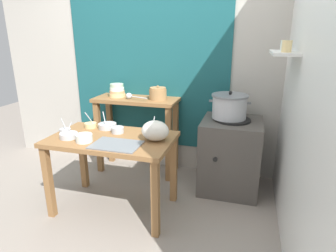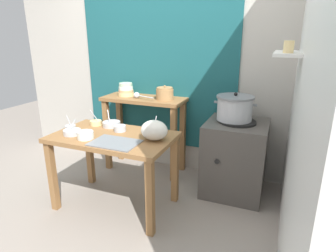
# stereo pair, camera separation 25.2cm
# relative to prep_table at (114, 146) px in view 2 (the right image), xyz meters

# --- Properties ---
(ground_plane) EXTENTS (9.00, 9.00, 0.00)m
(ground_plane) POSITION_rel_prep_table_xyz_m (0.14, -0.02, -0.61)
(ground_plane) COLOR gray
(wall_back) EXTENTS (4.40, 0.12, 2.60)m
(wall_back) POSITION_rel_prep_table_xyz_m (0.22, 1.08, 0.69)
(wall_back) COLOR #B2ADA3
(wall_back) RESTS_ON ground
(wall_right) EXTENTS (0.30, 3.20, 2.60)m
(wall_right) POSITION_rel_prep_table_xyz_m (1.54, 0.18, 0.69)
(wall_right) COLOR white
(wall_right) RESTS_ON ground
(prep_table) EXTENTS (1.10, 0.66, 0.72)m
(prep_table) POSITION_rel_prep_table_xyz_m (0.00, 0.00, 0.00)
(prep_table) COLOR olive
(prep_table) RESTS_ON ground
(back_shelf_table) EXTENTS (0.96, 0.40, 0.90)m
(back_shelf_table) POSITION_rel_prep_table_xyz_m (-0.09, 0.81, 0.07)
(back_shelf_table) COLOR olive
(back_shelf_table) RESTS_ON ground
(stove_block) EXTENTS (0.60, 0.61, 0.78)m
(stove_block) POSITION_rel_prep_table_xyz_m (1.01, 0.68, -0.23)
(stove_block) COLOR #4C4742
(stove_block) RESTS_ON ground
(steamer_pot) EXTENTS (0.41, 0.37, 0.28)m
(steamer_pot) POSITION_rel_prep_table_xyz_m (0.97, 0.70, 0.29)
(steamer_pot) COLOR #B7BABF
(steamer_pot) RESTS_ON stove_block
(clay_pot) EXTENTS (0.19, 0.19, 0.16)m
(clay_pot) POSITION_rel_prep_table_xyz_m (0.17, 0.81, 0.36)
(clay_pot) COLOR #A37A4C
(clay_pot) RESTS_ON back_shelf_table
(bowl_stack_enamel) EXTENTS (0.19, 0.19, 0.15)m
(bowl_stack_enamel) POSITION_rel_prep_table_xyz_m (-0.33, 0.83, 0.36)
(bowl_stack_enamel) COLOR #E5C684
(bowl_stack_enamel) RESTS_ON back_shelf_table
(ladle) EXTENTS (0.28, 0.12, 0.07)m
(ladle) POSITION_rel_prep_table_xyz_m (-0.14, 0.75, 0.33)
(ladle) COLOR #B7BABF
(ladle) RESTS_ON back_shelf_table
(serving_tray) EXTENTS (0.40, 0.28, 0.01)m
(serving_tray) POSITION_rel_prep_table_xyz_m (0.13, -0.17, 0.12)
(serving_tray) COLOR slate
(serving_tray) RESTS_ON prep_table
(plastic_bag) EXTENTS (0.24, 0.20, 0.18)m
(plastic_bag) POSITION_rel_prep_table_xyz_m (0.40, 0.03, 0.20)
(plastic_bag) COLOR silver
(plastic_bag) RESTS_ON prep_table
(prep_bowl_0) EXTENTS (0.10, 0.10, 0.15)m
(prep_bowl_0) POSITION_rel_prep_table_xyz_m (-0.46, -0.01, 0.14)
(prep_bowl_0) COLOR #B7BABF
(prep_bowl_0) RESTS_ON prep_table
(prep_bowl_1) EXTENTS (0.17, 0.17, 0.16)m
(prep_bowl_1) POSITION_rel_prep_table_xyz_m (-0.15, 0.22, 0.14)
(prep_bowl_1) COLOR #B7BABF
(prep_bowl_1) RESTS_ON prep_table
(prep_bowl_2) EXTENTS (0.14, 0.14, 0.07)m
(prep_bowl_2) POSITION_rel_prep_table_xyz_m (-0.17, -0.17, 0.15)
(prep_bowl_2) COLOR silver
(prep_bowl_2) RESTS_ON prep_table
(prep_bowl_3) EXTENTS (0.10, 0.10, 0.15)m
(prep_bowl_3) POSITION_rel_prep_table_xyz_m (0.33, 0.23, 0.14)
(prep_bowl_3) COLOR #B7BABF
(prep_bowl_3) RESTS_ON prep_table
(prep_bowl_4) EXTENTS (0.11, 0.11, 0.06)m
(prep_bowl_4) POSITION_rel_prep_table_xyz_m (0.00, 0.12, 0.14)
(prep_bowl_4) COLOR #B7BABF
(prep_bowl_4) RESTS_ON prep_table
(prep_bowl_5) EXTENTS (0.12, 0.12, 0.16)m
(prep_bowl_5) POSITION_rel_prep_table_xyz_m (-0.32, 0.20, 0.14)
(prep_bowl_5) COLOR #E5C684
(prep_bowl_5) RESTS_ON prep_table
(prep_bowl_6) EXTENTS (0.16, 0.16, 0.14)m
(prep_bowl_6) POSITION_rel_prep_table_xyz_m (-0.35, -0.12, 0.14)
(prep_bowl_6) COLOR #B7BABF
(prep_bowl_6) RESTS_ON prep_table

